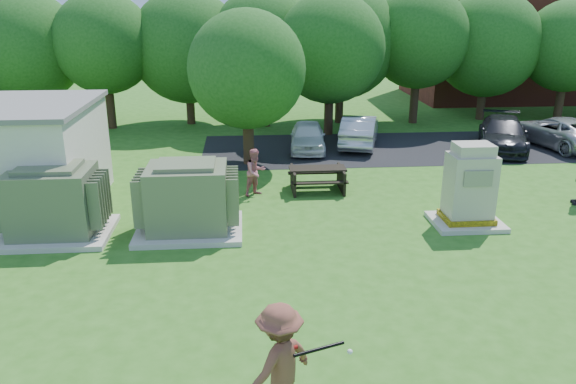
{
  "coord_description": "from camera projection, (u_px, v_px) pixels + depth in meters",
  "views": [
    {
      "loc": [
        -1.16,
        -10.6,
        6.31
      ],
      "look_at": [
        0.0,
        4.0,
        1.3
      ],
      "focal_mm": 35.0,
      "sensor_mm": 36.0,
      "label": 1
    }
  ],
  "objects": [
    {
      "name": "person_by_generator",
      "position": [
        470.0,
        196.0,
        16.59
      ],
      "size": [
        0.69,
        0.56,
        1.64
      ],
      "primitive_type": "imported",
      "rotation": [
        0.0,
        0.0,
        2.82
      ],
      "color": "black",
      "rests_on": "ground"
    },
    {
      "name": "picnic_table",
      "position": [
        317.0,
        176.0,
        19.48
      ],
      "size": [
        1.95,
        1.46,
        0.83
      ],
      "color": "black",
      "rests_on": "ground"
    },
    {
      "name": "transformer_left",
      "position": [
        53.0,
        203.0,
        15.57
      ],
      "size": [
        3.0,
        2.4,
        2.07
      ],
      "color": "beige",
      "rests_on": "ground"
    },
    {
      "name": "person_at_picnic",
      "position": [
        255.0,
        172.0,
        18.94
      ],
      "size": [
        1.0,
        0.96,
        1.62
      ],
      "primitive_type": "imported",
      "rotation": [
        0.0,
        0.0,
        0.63
      ],
      "color": "#BF656D",
      "rests_on": "ground"
    },
    {
      "name": "ground",
      "position": [
        303.0,
        308.0,
        12.13
      ],
      "size": [
        120.0,
        120.0,
        0.0
      ],
      "primitive_type": "plane",
      "color": "#2D6619",
      "rests_on": "ground"
    },
    {
      "name": "car_silver_b",
      "position": [
        558.0,
        131.0,
        25.41
      ],
      "size": [
        3.17,
        5.24,
        1.36
      ],
      "primitive_type": "imported",
      "rotation": [
        0.0,
        0.0,
        3.34
      ],
      "color": "#AEADB2",
      "rests_on": "ground"
    },
    {
      "name": "batter",
      "position": [
        280.0,
        363.0,
        8.66
      ],
      "size": [
        1.47,
        1.4,
        2.0
      ],
      "primitive_type": "imported",
      "rotation": [
        0.0,
        0.0,
        3.84
      ],
      "color": "brown",
      "rests_on": "ground"
    },
    {
      "name": "car_white",
      "position": [
        308.0,
        136.0,
        24.73
      ],
      "size": [
        1.86,
        3.84,
        1.26
      ],
      "primitive_type": "imported",
      "rotation": [
        0.0,
        0.0,
        -0.1
      ],
      "color": "white",
      "rests_on": "ground"
    },
    {
      "name": "car_dark",
      "position": [
        503.0,
        134.0,
        24.87
      ],
      "size": [
        3.58,
        5.21,
        1.4
      ],
      "primitive_type": "imported",
      "rotation": [
        0.0,
        0.0,
        -0.37
      ],
      "color": "black",
      "rests_on": "ground"
    },
    {
      "name": "parking_strip",
      "position": [
        425.0,
        147.0,
        25.38
      ],
      "size": [
        20.0,
        6.0,
        0.01
      ],
      "primitive_type": "cube",
      "color": "#232326",
      "rests_on": "ground"
    },
    {
      "name": "batting_equipment",
      "position": [
        319.0,
        349.0,
        8.56
      ],
      "size": [
        1.12,
        0.52,
        0.36
      ],
      "color": "black",
      "rests_on": "ground"
    },
    {
      "name": "car_silver_a",
      "position": [
        359.0,
        131.0,
        25.48
      ],
      "size": [
        2.61,
        4.51,
        1.41
      ],
      "primitive_type": "imported",
      "rotation": [
        0.0,
        0.0,
        2.86
      ],
      "color": "#B0B0B5",
      "rests_on": "ground"
    },
    {
      "name": "tree_row",
      "position": [
        300.0,
        45.0,
        28.36
      ],
      "size": [
        41.3,
        13.3,
        7.3
      ],
      "color": "#47301E",
      "rests_on": "ground"
    },
    {
      "name": "brick_building",
      "position": [
        528.0,
        37.0,
        37.65
      ],
      "size": [
        15.0,
        8.0,
        8.0
      ],
      "primitive_type": "cube",
      "color": "maroon",
      "rests_on": "ground"
    },
    {
      "name": "generator_cabinet",
      "position": [
        469.0,
        190.0,
        16.35
      ],
      "size": [
        2.02,
        1.65,
        2.46
      ],
      "color": "beige",
      "rests_on": "ground"
    },
    {
      "name": "transformer_right",
      "position": [
        188.0,
        200.0,
        15.85
      ],
      "size": [
        3.0,
        2.4,
        2.07
      ],
      "color": "beige",
      "rests_on": "ground"
    }
  ]
}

